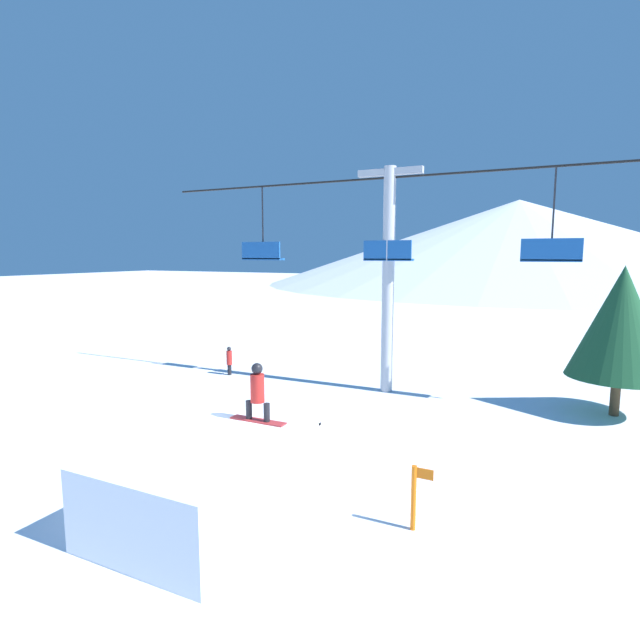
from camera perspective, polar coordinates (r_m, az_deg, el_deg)
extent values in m
plane|color=white|center=(11.85, -16.56, -18.58)|extent=(220.00, 220.00, 0.00)
cone|color=silver|center=(93.45, 21.62, 8.27)|extent=(85.52, 85.52, 14.34)
cube|color=white|center=(10.49, -12.71, -17.42)|extent=(2.95, 4.09, 1.53)
cube|color=silver|center=(11.72, -6.64, -10.69)|extent=(2.95, 0.10, 0.06)
cube|color=#B22D2D|center=(11.20, -7.11, -11.34)|extent=(1.31, 0.26, 0.03)
cylinder|color=black|center=(11.25, -8.12, -10.10)|extent=(0.14, 0.14, 0.40)
cylinder|color=black|center=(11.01, -6.11, -10.47)|extent=(0.14, 0.14, 0.40)
cylinder|color=red|center=(10.99, -7.17, -7.74)|extent=(0.30, 0.30, 0.62)
sphere|color=black|center=(10.88, -7.21, -5.54)|extent=(0.25, 0.25, 0.25)
cylinder|color=#B2B2B7|center=(18.60, 7.79, 4.34)|extent=(0.44, 0.44, 8.28)
cube|color=#B2B2B7|center=(18.80, 8.02, 16.42)|extent=(2.40, 0.24, 0.24)
cylinder|color=black|center=(18.77, 8.01, 15.81)|extent=(19.09, 0.08, 0.08)
cylinder|color=#28282D|center=(20.93, -6.57, 10.94)|extent=(0.06, 0.06, 2.93)
cube|color=#195199|center=(20.90, -6.51, 6.93)|extent=(1.80, 0.44, 0.08)
cube|color=#195199|center=(20.74, -6.79, 7.89)|extent=(1.80, 0.08, 0.70)
cylinder|color=#28282D|center=(18.61, 7.92, 11.35)|extent=(0.06, 0.06, 2.93)
cube|color=#195199|center=(18.57, 7.84, 6.84)|extent=(1.80, 0.44, 0.08)
cube|color=#195199|center=(18.40, 7.68, 7.92)|extent=(1.80, 0.08, 0.70)
cylinder|color=#28282D|center=(17.70, 25.13, 10.92)|extent=(0.06, 0.06, 2.93)
cube|color=#195199|center=(17.66, 24.86, 6.18)|extent=(1.80, 0.44, 0.08)
cube|color=#195199|center=(17.48, 24.91, 7.32)|extent=(1.80, 0.08, 0.70)
cylinder|color=#4C3823|center=(18.75, 30.66, -7.51)|extent=(0.29, 0.29, 1.26)
cone|color=#194728|center=(18.32, 31.17, -0.19)|extent=(3.09, 3.09, 3.56)
cylinder|color=orange|center=(10.05, 10.64, -19.35)|extent=(0.10, 0.10, 1.26)
cube|color=orange|center=(9.79, 11.78, -16.83)|extent=(0.36, 0.02, 0.20)
cylinder|color=black|center=(21.86, -10.30, -5.61)|extent=(0.17, 0.17, 0.45)
cylinder|color=red|center=(21.75, -10.33, -4.26)|extent=(0.24, 0.24, 0.60)
sphere|color=#232328|center=(21.67, -10.36, -3.26)|extent=(0.18, 0.18, 0.18)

